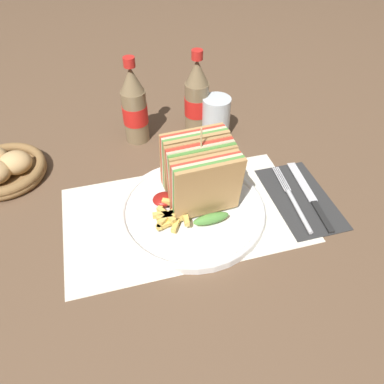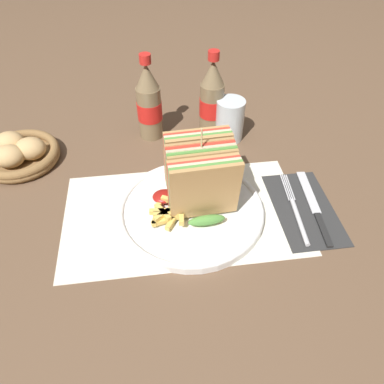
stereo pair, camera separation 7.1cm
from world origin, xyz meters
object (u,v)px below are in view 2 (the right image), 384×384
at_px(knife, 314,207).
at_px(glass_near, 230,120).
at_px(bread_basket, 19,154).
at_px(club_sandwich, 201,175).
at_px(coke_bottle_far, 212,100).
at_px(plate_main, 193,210).
at_px(fork, 297,214).
at_px(coke_bottle_near, 149,103).

bearing_deg(knife, glass_near, 119.13).
xyz_separation_m(knife, bread_basket, (-0.61, 0.23, 0.02)).
bearing_deg(club_sandwich, bread_basket, 153.37).
bearing_deg(coke_bottle_far, plate_main, -106.45).
xyz_separation_m(fork, knife, (0.04, 0.02, -0.00)).
bearing_deg(glass_near, coke_bottle_near, 168.97).
bearing_deg(plate_main, fork, -10.10).
relative_size(coke_bottle_near, coke_bottle_far, 1.00).
xyz_separation_m(plate_main, bread_basket, (-0.37, 0.22, 0.01)).
bearing_deg(knife, plate_main, 179.95).
bearing_deg(fork, knife, 25.40).
distance_m(coke_bottle_near, glass_near, 0.20).
bearing_deg(plate_main, club_sandwich, 51.99).
relative_size(club_sandwich, knife, 0.81).
bearing_deg(coke_bottle_far, knife, -61.78).
relative_size(plate_main, club_sandwich, 1.71).
bearing_deg(club_sandwich, fork, -17.30).
xyz_separation_m(plate_main, club_sandwich, (0.02, 0.02, 0.07)).
height_order(knife, bread_basket, bread_basket).
bearing_deg(club_sandwich, glass_near, 64.88).
distance_m(knife, glass_near, 0.29).
bearing_deg(coke_bottle_near, glass_near, -11.03).
xyz_separation_m(plate_main, coke_bottle_far, (0.08, 0.28, 0.08)).
xyz_separation_m(knife, glass_near, (-0.12, 0.26, 0.05)).
xyz_separation_m(plate_main, fork, (0.20, -0.04, -0.00)).
relative_size(plate_main, coke_bottle_far, 1.38).
bearing_deg(glass_near, bread_basket, -176.61).
distance_m(fork, glass_near, 0.29).
xyz_separation_m(coke_bottle_far, bread_basket, (-0.45, -0.06, -0.07)).
bearing_deg(bread_basket, plate_main, -30.20).
relative_size(fork, glass_near, 1.89).
bearing_deg(plate_main, bread_basket, 149.80).
distance_m(club_sandwich, knife, 0.24).
distance_m(plate_main, glass_near, 0.28).
distance_m(club_sandwich, bread_basket, 0.44).
xyz_separation_m(club_sandwich, fork, (0.18, -0.06, -0.07)).
bearing_deg(glass_near, fork, -74.34).
bearing_deg(bread_basket, coke_bottle_far, 7.93).
relative_size(knife, bread_basket, 1.18).
xyz_separation_m(fork, coke_bottle_near, (-0.27, 0.32, 0.08)).
height_order(club_sandwich, coke_bottle_far, coke_bottle_far).
relative_size(coke_bottle_far, glass_near, 2.03).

